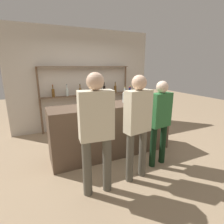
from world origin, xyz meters
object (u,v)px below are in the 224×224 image
Objects in this scene: ice_bucket at (144,97)px; customer_center at (138,121)px; cork_jar at (129,98)px; wine_glass at (107,98)px; customer_right at (160,117)px; counter_bottle_2 at (130,96)px; counter_bottle_0 at (125,96)px; counter_bottle_1 at (140,94)px; customer_left at (96,127)px; counter_bottle_3 at (129,97)px.

ice_bucket is 0.13× the size of customer_center.
wine_glass is at bearing -177.22° from cork_jar.
customer_right is 0.63m from customer_center.
counter_bottle_2 is at bearing -12.02° from wine_glass.
customer_center is (-0.32, -1.00, -0.19)m from counter_bottle_0.
counter_bottle_1 reaches higher than counter_bottle_2.
customer_center reaches higher than cork_jar.
counter_bottle_1 is at bearing -43.90° from customer_center.
customer_right is at bearing -71.56° from counter_bottle_0.
customer_center is at bearing -125.09° from counter_bottle_1.
customer_left is (-1.28, -0.24, 0.10)m from customer_right.
customer_center is at bearing -80.13° from customer_left.
ice_bucket is at bearing 3.26° from counter_bottle_3.
counter_bottle_1 is 0.31m from cork_jar.
customer_right is (0.18, -0.75, -0.27)m from counter_bottle_2.
counter_bottle_3 is 0.95m from customer_center.
customer_center is (0.06, -1.04, -0.18)m from wine_glass.
ice_bucket is at bearing -11.65° from wine_glass.
ice_bucket is at bearing -37.93° from cork_jar.
counter_bottle_0 is 0.17m from cork_jar.
counter_bottle_0 is 0.38m from wine_glass.
customer_right is at bearing -52.46° from wine_glass.
counter_bottle_0 is at bearing 10.33° from customer_right.
customer_right is (0.24, -0.67, -0.27)m from counter_bottle_3.
wine_glass is at bearing -5.51° from customer_center.
counter_bottle_3 is 0.20× the size of customer_center.
counter_bottle_1 is 1.87m from customer_left.
customer_center is at bearing -112.19° from counter_bottle_3.
customer_center is (-0.35, -0.86, -0.19)m from counter_bottle_3.
customer_left reaches higher than counter_bottle_2.
counter_bottle_1 is 0.20× the size of customer_left.
customer_left is (-1.01, -1.05, -0.17)m from counter_bottle_0.
counter_bottle_3 is at bearing 11.80° from customer_right.
cork_jar is (-0.30, -0.04, -0.05)m from counter_bottle_1.
customer_left reaches higher than counter_bottle_0.
counter_bottle_1 is 1.02× the size of counter_bottle_2.
customer_left is at bearing 92.44° from customer_right.
customer_right is at bearing -101.32° from counter_bottle_1.
counter_bottle_0 is 1.55× the size of ice_bucket.
customer_center reaches higher than ice_bucket.
counter_bottle_3 reaches higher than cork_jar.
counter_bottle_3 is 0.45m from wine_glass.
cork_jar is (0.15, 0.06, -0.05)m from counter_bottle_0.
customer_center is (-0.47, -1.06, -0.14)m from cork_jar.
cork_jar is at bearing -32.85° from customer_center.
wine_glass is (-0.41, 0.18, -0.01)m from counter_bottle_3.
wine_glass is (-0.47, 0.10, -0.01)m from counter_bottle_2.
cork_jar is at bearing 58.81° from counter_bottle_3.
cork_jar is 0.10× the size of customer_center.
customer_center is (-0.59, -0.19, 0.08)m from customer_right.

